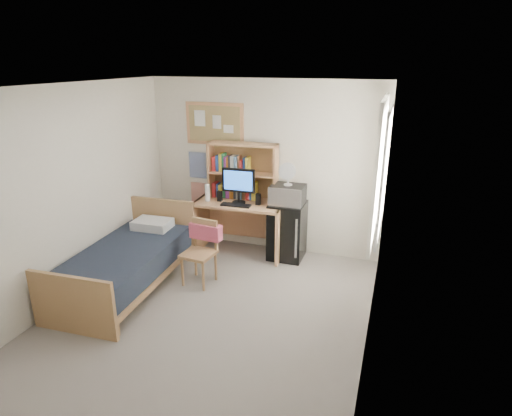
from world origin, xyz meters
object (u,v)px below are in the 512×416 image
(monitor, at_px, (239,186))
(desk_fan, at_px, (288,175))
(desk_chair, at_px, (199,253))
(mini_fridge, at_px, (287,230))
(desk, at_px, (240,227))
(speaker_right, at_px, (258,199))
(bed, at_px, (126,269))
(microwave, at_px, (288,194))
(speaker_left, at_px, (220,196))
(bulletin_board, at_px, (215,124))

(monitor, bearing_deg, desk_fan, 7.02)
(desk_chair, distance_m, desk_fan, 1.68)
(desk_chair, bearing_deg, mini_fridge, 58.22)
(desk, relative_size, mini_fridge, 1.55)
(desk_chair, bearing_deg, speaker_right, 70.90)
(desk, relative_size, desk_fan, 4.39)
(desk, height_order, bed, desk)
(speaker_right, xyz_separation_m, microwave, (0.42, 0.11, 0.09))
(mini_fridge, relative_size, bed, 0.43)
(mini_fridge, relative_size, speaker_right, 5.24)
(desk_fan, bearing_deg, mini_fridge, 90.00)
(desk_chair, xyz_separation_m, desk_fan, (0.90, 1.14, 0.86))
(desk_chair, xyz_separation_m, monitor, (0.19, 1.02, 0.66))
(desk_fan, bearing_deg, microwave, 0.00)
(desk, distance_m, speaker_left, 0.58)
(desk_chair, distance_m, monitor, 1.23)
(mini_fridge, distance_m, desk_fan, 0.86)
(desk, bearing_deg, monitor, -90.00)
(monitor, bearing_deg, mini_fridge, 8.57)
(bed, bearing_deg, desk_fan, 39.25)
(bulletin_board, height_order, desk_chair, bulletin_board)
(mini_fridge, xyz_separation_m, speaker_left, (-1.01, -0.15, 0.48))
(bulletin_board, bearing_deg, monitor, -36.84)
(mini_fridge, relative_size, desk_fan, 2.83)
(bed, height_order, desk_fan, desk_fan)
(mini_fridge, xyz_separation_m, desk_fan, (-0.00, -0.02, 0.86))
(desk_chair, relative_size, desk_fan, 2.85)
(desk, distance_m, microwave, 0.93)
(speaker_left, bearing_deg, bulletin_board, 116.80)
(microwave, bearing_deg, monitor, -170.39)
(bed, relative_size, speaker_right, 12.29)
(mini_fridge, distance_m, microwave, 0.57)
(desk, height_order, mini_fridge, mini_fridge)
(speaker_left, height_order, desk_fan, desk_fan)
(desk_chair, relative_size, monitor, 1.64)
(bed, bearing_deg, desk_chair, 24.34)
(mini_fridge, bearing_deg, desk, -173.55)
(bed, relative_size, desk_fan, 6.65)
(bulletin_board, xyz_separation_m, desk_chair, (0.34, -1.41, -1.49))
(mini_fridge, distance_m, speaker_left, 1.13)
(mini_fridge, xyz_separation_m, speaker_right, (-0.42, -0.13, 0.48))
(desk, distance_m, desk_chair, 1.09)
(monitor, bearing_deg, bulletin_board, 140.66)
(desk_chair, height_order, bed, desk_chair)
(bed, xyz_separation_m, speaker_left, (0.73, 1.43, 0.63))
(microwave, bearing_deg, desk_fan, 0.00)
(speaker_right, bearing_deg, bulletin_board, 152.67)
(desk_chair, xyz_separation_m, speaker_left, (-0.11, 1.00, 0.48))
(speaker_left, distance_m, desk_fan, 1.09)
(desk_chair, bearing_deg, bulletin_board, 109.85)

